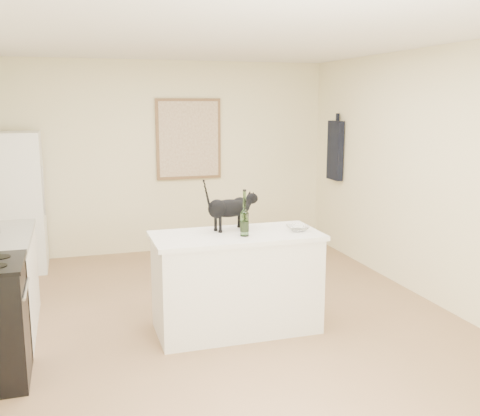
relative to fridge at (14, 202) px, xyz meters
The scene contains 15 objects.
floor 3.17m from the fridge, 50.31° to the right, with size 5.50×5.50×0.00m, color #9B7452.
ceiling 3.52m from the fridge, 50.31° to the right, with size 5.50×5.50×0.00m, color white.
wall_back 2.04m from the fridge, 11.59° to the left, with size 4.50×4.50×0.00m, color #F5ECBE.
wall_front 5.48m from the fridge, 69.08° to the right, with size 4.50×4.50×0.00m, color #F5ECBE.
wall_right 4.83m from the fridge, 29.23° to the right, with size 5.50×5.50×0.00m, color #F5ECBE.
island_base 3.30m from the fridge, 51.20° to the right, with size 1.44×0.67×0.86m, color white.
island_top 3.27m from the fridge, 51.20° to the right, with size 1.50×0.70×0.04m, color white.
fridge is the anchor object (origin of this frame).
artwork_frame 2.39m from the fridge, ahead, with size 0.90×0.03×1.10m, color brown.
artwork_canvas 2.38m from the fridge, ahead, with size 0.82×0.00×1.02m, color beige.
hanging_garment 4.19m from the fridge, ahead, with size 0.08×0.34×0.80m, color black.
black_cat 3.15m from the fridge, 49.74° to the right, with size 0.52×0.16×0.36m, color black, non-canonical shape.
wine_bottle 3.39m from the fridge, 51.69° to the right, with size 0.08×0.08×0.36m, color #2F6227.
glass_bowl 3.70m from the fridge, 45.04° to the right, with size 0.21×0.21×0.05m, color white.
fridge_paper 0.47m from the fridge, ahead, with size 0.00×0.13×0.16m, color beige.
Camera 1 is at (-1.28, -4.78, 2.05)m, focal length 41.44 mm.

